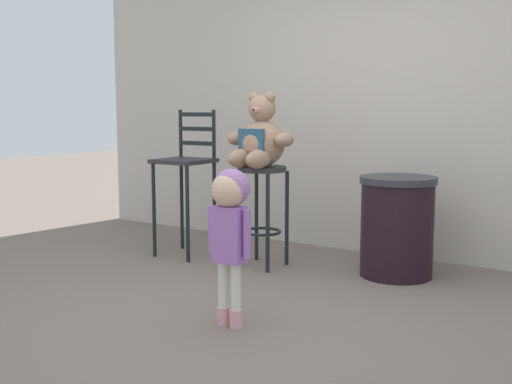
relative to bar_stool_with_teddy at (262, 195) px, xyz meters
The scene contains 7 objects.
ground_plane 1.36m from the bar_stool_with_teddy, 61.64° to the right, with size 24.00×24.00×0.00m, color #73655B.
building_wall 1.78m from the bar_stool_with_teddy, 61.49° to the left, with size 6.29×0.30×3.73m, color beige.
bar_stool_with_teddy is the anchor object (origin of this frame).
teddy_bear 0.45m from the bar_stool_with_teddy, 90.00° to the right, with size 0.58×0.52×0.59m.
child_walking 1.44m from the bar_stool_with_teddy, 64.85° to the right, with size 0.30×0.24×0.93m.
trash_bin 1.09m from the bar_stool_with_teddy, 16.70° to the left, with size 0.58×0.58×0.77m.
bar_chair_empty 0.79m from the bar_stool_with_teddy, behind, with size 0.44×0.44×1.27m.
Camera 1 is at (2.11, -3.13, 1.28)m, focal length 44.06 mm.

